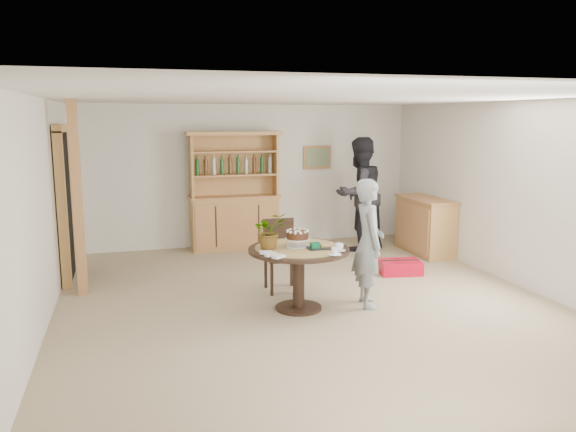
# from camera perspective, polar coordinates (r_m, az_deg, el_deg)

# --- Properties ---
(ground) EXTENTS (7.00, 7.00, 0.00)m
(ground) POSITION_cam_1_polar(r_m,az_deg,el_deg) (7.02, 2.09, -8.92)
(ground) COLOR tan
(ground) RESTS_ON ground
(room_shell) EXTENTS (6.04, 7.04, 2.52)m
(room_shell) POSITION_cam_1_polar(r_m,az_deg,el_deg) (6.67, 2.19, 5.39)
(room_shell) COLOR white
(room_shell) RESTS_ON ground
(doorway) EXTENTS (0.13, 1.10, 2.18)m
(doorway) POSITION_cam_1_polar(r_m,az_deg,el_deg) (8.43, -21.75, 1.31)
(doorway) COLOR black
(doorway) RESTS_ON ground
(pine_post) EXTENTS (0.12, 0.12, 2.50)m
(pine_post) POSITION_cam_1_polar(r_m,az_deg,el_deg) (7.60, -20.61, 1.60)
(pine_post) COLOR tan
(pine_post) RESTS_ON ground
(hutch) EXTENTS (1.62, 0.54, 2.04)m
(hutch) POSITION_cam_1_polar(r_m,az_deg,el_deg) (9.84, -5.46, 0.67)
(hutch) COLOR #DEA65E
(hutch) RESTS_ON ground
(sideboard) EXTENTS (0.54, 1.26, 0.94)m
(sideboard) POSITION_cam_1_polar(r_m,az_deg,el_deg) (9.78, 13.78, -0.93)
(sideboard) COLOR #DEA65E
(sideboard) RESTS_ON ground
(dining_table) EXTENTS (1.20, 1.20, 0.76)m
(dining_table) POSITION_cam_1_polar(r_m,az_deg,el_deg) (6.68, 1.10, -4.50)
(dining_table) COLOR black
(dining_table) RESTS_ON ground
(dining_chair) EXTENTS (0.43, 0.43, 0.95)m
(dining_chair) POSITION_cam_1_polar(r_m,az_deg,el_deg) (7.47, -0.78, -3.49)
(dining_chair) COLOR black
(dining_chair) RESTS_ON ground
(birthday_cake) EXTENTS (0.30, 0.30, 0.20)m
(birthday_cake) POSITION_cam_1_polar(r_m,az_deg,el_deg) (6.66, 0.98, -2.08)
(birthday_cake) COLOR white
(birthday_cake) RESTS_ON dining_table
(flower_vase) EXTENTS (0.47, 0.44, 0.42)m
(flower_vase) POSITION_cam_1_polar(r_m,az_deg,el_deg) (6.55, -1.95, -1.51)
(flower_vase) COLOR #3F7233
(flower_vase) RESTS_ON dining_table
(gift_tray) EXTENTS (0.30, 0.20, 0.08)m
(gift_tray) POSITION_cam_1_polar(r_m,az_deg,el_deg) (6.58, 3.21, -3.10)
(gift_tray) COLOR black
(gift_tray) RESTS_ON dining_table
(coffee_cup_a) EXTENTS (0.15, 0.15, 0.09)m
(coffee_cup_a) POSITION_cam_1_polar(r_m,az_deg,el_deg) (6.50, 5.21, -3.17)
(coffee_cup_a) COLOR white
(coffee_cup_a) RESTS_ON dining_table
(coffee_cup_b) EXTENTS (0.15, 0.15, 0.08)m
(coffee_cup_b) POSITION_cam_1_polar(r_m,az_deg,el_deg) (6.31, 4.76, -3.62)
(coffee_cup_b) COLOR white
(coffee_cup_b) RESTS_ON dining_table
(napkins) EXTENTS (0.24, 0.33, 0.03)m
(napkins) POSITION_cam_1_polar(r_m,az_deg,el_deg) (6.23, -1.65, -3.94)
(napkins) COLOR white
(napkins) RESTS_ON dining_table
(teen_boy) EXTENTS (0.46, 0.62, 1.56)m
(teen_boy) POSITION_cam_1_polar(r_m,az_deg,el_deg) (6.84, 8.18, -2.74)
(teen_boy) COLOR gray
(teen_boy) RESTS_ON ground
(adult_person) EXTENTS (1.14, 1.01, 1.95)m
(adult_person) POSITION_cam_1_polar(r_m,az_deg,el_deg) (9.73, 7.24, 2.22)
(adult_person) COLOR black
(adult_person) RESTS_ON ground
(red_suitcase) EXTENTS (0.66, 0.50, 0.21)m
(red_suitcase) POSITION_cam_1_polar(r_m,az_deg,el_deg) (8.46, 11.28, -5.11)
(red_suitcase) COLOR red
(red_suitcase) RESTS_ON ground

